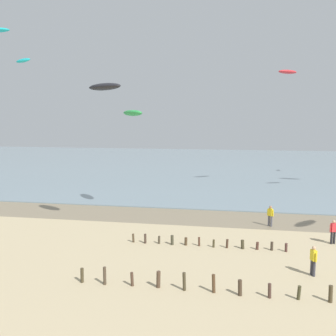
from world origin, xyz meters
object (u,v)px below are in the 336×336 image
(kite_aloft_3, at_px, (288,72))
(kite_aloft_7, at_px, (23,60))
(kite_aloft_0, at_px, (104,87))
(kite_aloft_5, at_px, (133,113))
(person_right_flank, at_px, (313,260))
(person_by_waterline, at_px, (333,231))
(person_mid_beach, at_px, (270,215))

(kite_aloft_3, relative_size, kite_aloft_7, 1.31)
(kite_aloft_0, distance_m, kite_aloft_5, 6.51)
(kite_aloft_5, bearing_deg, person_right_flank, 8.08)
(person_by_waterline, bearing_deg, kite_aloft_3, 92.23)
(person_by_waterline, bearing_deg, kite_aloft_7, 169.16)
(person_mid_beach, height_order, person_by_waterline, same)
(person_right_flank, distance_m, kite_aloft_3, 28.80)
(kite_aloft_0, height_order, kite_aloft_7, kite_aloft_7)
(kite_aloft_0, relative_size, kite_aloft_3, 1.19)
(kite_aloft_7, bearing_deg, person_right_flank, 3.19)
(kite_aloft_5, bearing_deg, kite_aloft_3, 90.87)
(person_by_waterline, xyz_separation_m, kite_aloft_5, (-16.08, 6.15, 8.32))
(person_right_flank, height_order, kite_aloft_7, kite_aloft_7)
(kite_aloft_3, xyz_separation_m, kite_aloft_5, (-15.31, -13.60, -5.02))
(person_by_waterline, xyz_separation_m, kite_aloft_7, (-25.95, 4.97, 13.04))
(person_by_waterline, distance_m, kite_aloft_3, 23.85)
(person_mid_beach, distance_m, kite_aloft_0, 16.56)
(person_mid_beach, bearing_deg, person_by_waterline, -42.62)
(person_right_flank, distance_m, kite_aloft_7, 28.86)
(kite_aloft_3, distance_m, kite_aloft_5, 21.09)
(kite_aloft_0, bearing_deg, person_right_flank, -173.79)
(person_right_flank, relative_size, kite_aloft_5, 0.52)
(person_mid_beach, xyz_separation_m, person_by_waterline, (3.90, -3.59, 0.00))
(person_mid_beach, relative_size, person_right_flank, 1.00)
(person_mid_beach, height_order, kite_aloft_3, kite_aloft_3)
(kite_aloft_3, distance_m, kite_aloft_7, 29.20)
(kite_aloft_5, bearing_deg, person_by_waterline, 28.34)
(kite_aloft_5, relative_size, kite_aloft_7, 1.59)
(person_mid_beach, height_order, kite_aloft_7, kite_aloft_7)
(person_mid_beach, distance_m, person_right_flank, 9.41)
(kite_aloft_3, height_order, kite_aloft_5, kite_aloft_3)
(person_mid_beach, bearing_deg, kite_aloft_5, 168.14)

